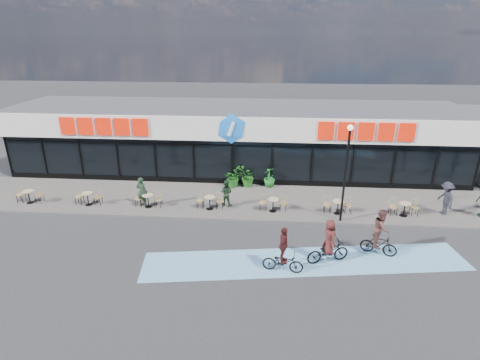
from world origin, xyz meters
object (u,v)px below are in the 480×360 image
(lamp_post, at_px, (346,166))
(potted_plant_right, at_px, (247,177))
(bistro_set_0, at_px, (30,195))
(potted_plant_left, at_px, (233,177))
(potted_plant_mid, at_px, (269,177))
(cyclist_a, at_px, (328,247))
(patron_left, at_px, (142,192))
(pedestrian_a, at_px, (446,198))
(patron_right, at_px, (226,193))
(cyclist_b, at_px, (380,235))

(lamp_post, distance_m, potted_plant_right, 7.07)
(lamp_post, xyz_separation_m, bistro_set_0, (-17.47, 0.90, -2.57))
(potted_plant_left, relative_size, potted_plant_mid, 0.99)
(potted_plant_left, height_order, potted_plant_right, potted_plant_right)
(lamp_post, bearing_deg, cyclist_a, -107.59)
(potted_plant_left, height_order, potted_plant_mid, potted_plant_mid)
(potted_plant_right, bearing_deg, potted_plant_left, -178.24)
(patron_left, bearing_deg, bistro_set_0, 11.82)
(bistro_set_0, relative_size, potted_plant_right, 1.21)
(potted_plant_mid, relative_size, patron_left, 0.74)
(potted_plant_right, bearing_deg, bistro_set_0, -164.83)
(pedestrian_a, bearing_deg, patron_left, -97.01)
(bistro_set_0, xyz_separation_m, potted_plant_right, (12.34, 3.35, 0.18))
(cyclist_a, bearing_deg, patron_left, 154.05)
(potted_plant_mid, distance_m, patron_right, 3.83)
(bistro_set_0, height_order, patron_right, patron_right)
(lamp_post, height_order, patron_left, lamp_post)
(potted_plant_right, height_order, patron_right, patron_right)
(potted_plant_mid, distance_m, potted_plant_right, 1.41)
(potted_plant_left, distance_m, cyclist_a, 9.33)
(pedestrian_a, bearing_deg, potted_plant_left, -112.23)
(lamp_post, distance_m, patron_left, 11.11)
(potted_plant_left, xyz_separation_m, patron_left, (-4.79, -3.25, 0.23))
(patron_right, bearing_deg, potted_plant_right, -93.48)
(potted_plant_right, height_order, cyclist_b, cyclist_b)
(lamp_post, height_order, cyclist_b, lamp_post)
(potted_plant_right, relative_size, cyclist_b, 0.58)
(lamp_post, distance_m, patron_right, 6.71)
(patron_right, bearing_deg, potted_plant_mid, -112.86)
(patron_left, height_order, cyclist_a, cyclist_a)
(patron_left, xyz_separation_m, cyclist_b, (12.00, -3.92, 0.02))
(lamp_post, bearing_deg, bistro_set_0, 177.05)
(cyclist_a, relative_size, cyclist_b, 0.92)
(pedestrian_a, height_order, cyclist_b, cyclist_b)
(patron_right, xyz_separation_m, pedestrian_a, (11.82, -0.18, 0.17))
(bistro_set_0, bearing_deg, patron_left, 0.55)
(bistro_set_0, relative_size, cyclist_b, 0.70)
(potted_plant_right, relative_size, patron_right, 0.85)
(lamp_post, bearing_deg, patron_right, 167.08)
(lamp_post, distance_m, cyclist_b, 3.83)
(cyclist_b, bearing_deg, potted_plant_right, 131.08)
(patron_left, relative_size, cyclist_b, 0.78)
(bistro_set_0, xyz_separation_m, potted_plant_left, (11.41, 3.32, 0.17))
(lamp_post, bearing_deg, potted_plant_right, 140.39)
(patron_left, xyz_separation_m, patron_right, (4.70, 0.45, -0.11))
(potted_plant_right, distance_m, patron_left, 6.60)
(bistro_set_0, relative_size, cyclist_a, 0.77)
(lamp_post, relative_size, pedestrian_a, 2.78)
(bistro_set_0, bearing_deg, pedestrian_a, 0.82)
(lamp_post, bearing_deg, pedestrian_a, 12.24)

